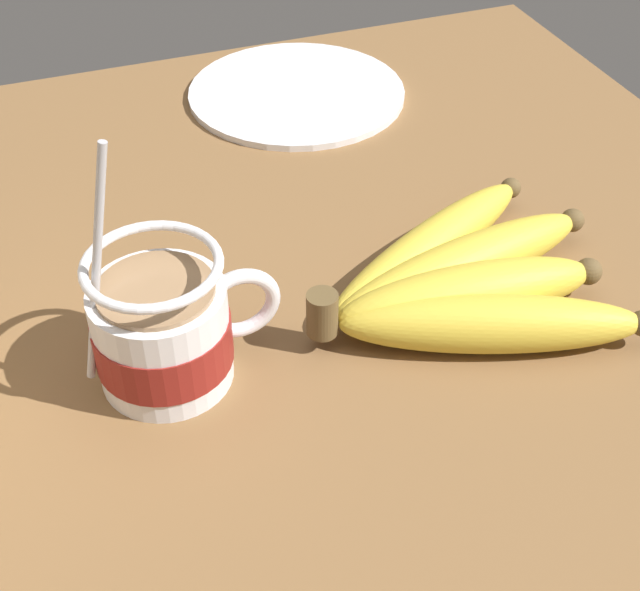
# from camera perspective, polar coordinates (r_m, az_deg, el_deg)

# --- Properties ---
(table) EXTENTS (0.92, 0.92, 0.03)m
(table) POSITION_cam_1_polar(r_m,az_deg,el_deg) (0.55, -6.02, -7.69)
(table) COLOR brown
(table) RESTS_ON ground
(coffee_mug) EXTENTS (0.12, 0.08, 0.17)m
(coffee_mug) POSITION_cam_1_polar(r_m,az_deg,el_deg) (0.53, -9.96, -2.19)
(coffee_mug) COLOR silver
(coffee_mug) RESTS_ON table
(banana_bunch) EXTENTS (0.23, 0.20, 0.04)m
(banana_bunch) POSITION_cam_1_polar(r_m,az_deg,el_deg) (0.59, 9.16, 0.82)
(banana_bunch) COLOR brown
(banana_bunch) RESTS_ON table
(small_plate) EXTENTS (0.20, 0.20, 0.01)m
(small_plate) POSITION_cam_1_polar(r_m,az_deg,el_deg) (0.84, -1.51, 12.86)
(small_plate) COLOR white
(small_plate) RESTS_ON table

